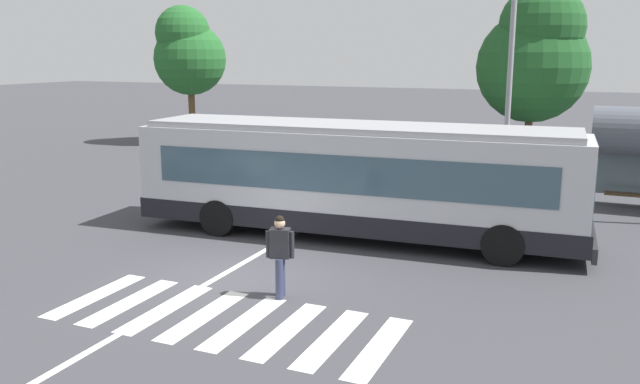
{
  "coord_description": "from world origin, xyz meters",
  "views": [
    {
      "loc": [
        7.2,
        -12.06,
        4.89
      ],
      "look_at": [
        0.49,
        3.48,
        1.3
      ],
      "focal_mm": 36.89,
      "sensor_mm": 36.0,
      "label": 1
    }
  ],
  "objects_px": {
    "background_tree_left": "(188,52)",
    "parked_car_blue": "(333,151)",
    "pedestrian_crossing_street": "(280,252)",
    "parked_car_red": "(280,147)",
    "parked_car_white": "(529,161)",
    "parked_car_champagne": "(399,153)",
    "parked_car_silver": "(458,158)",
    "city_transit_bus": "(356,179)",
    "background_tree_right": "(535,55)",
    "twin_arm_street_lamp": "(512,47)"
  },
  "relations": [
    {
      "from": "background_tree_left",
      "to": "parked_car_blue",
      "type": "bearing_deg",
      "value": -23.09
    },
    {
      "from": "pedestrian_crossing_street",
      "to": "parked_car_red",
      "type": "distance_m",
      "value": 16.58
    },
    {
      "from": "pedestrian_crossing_street",
      "to": "parked_car_white",
      "type": "xyz_separation_m",
      "value": [
        3.23,
        15.15,
        -0.2
      ]
    },
    {
      "from": "parked_car_red",
      "to": "parked_car_champagne",
      "type": "distance_m",
      "value": 5.48
    },
    {
      "from": "parked_car_red",
      "to": "parked_car_silver",
      "type": "xyz_separation_m",
      "value": [
        8.02,
        -0.08,
        0.0
      ]
    },
    {
      "from": "parked_car_red",
      "to": "parked_car_champagne",
      "type": "bearing_deg",
      "value": 2.81
    },
    {
      "from": "city_transit_bus",
      "to": "pedestrian_crossing_street",
      "type": "xyz_separation_m",
      "value": [
        0.19,
        -4.87,
        -0.62
      ]
    },
    {
      "from": "pedestrian_crossing_street",
      "to": "parked_car_blue",
      "type": "distance_m",
      "value": 15.47
    },
    {
      "from": "parked_car_silver",
      "to": "parked_car_champagne",
      "type": "bearing_deg",
      "value": 172.24
    },
    {
      "from": "parked_car_blue",
      "to": "parked_car_champagne",
      "type": "relative_size",
      "value": 0.98
    },
    {
      "from": "parked_car_silver",
      "to": "parked_car_white",
      "type": "distance_m",
      "value": 2.71
    },
    {
      "from": "parked_car_red",
      "to": "background_tree_left",
      "type": "height_order",
      "value": "background_tree_left"
    },
    {
      "from": "city_transit_bus",
      "to": "pedestrian_crossing_street",
      "type": "height_order",
      "value": "city_transit_bus"
    },
    {
      "from": "pedestrian_crossing_street",
      "to": "parked_car_blue",
      "type": "bearing_deg",
      "value": 108.22
    },
    {
      "from": "city_transit_bus",
      "to": "parked_car_silver",
      "type": "xyz_separation_m",
      "value": [
        0.74,
        9.85,
        -0.82
      ]
    },
    {
      "from": "parked_car_silver",
      "to": "background_tree_right",
      "type": "distance_m",
      "value": 7.99
    },
    {
      "from": "parked_car_blue",
      "to": "parked_car_champagne",
      "type": "bearing_deg",
      "value": 7.52
    },
    {
      "from": "parked_car_silver",
      "to": "background_tree_left",
      "type": "bearing_deg",
      "value": 164.46
    },
    {
      "from": "parked_car_blue",
      "to": "parked_car_silver",
      "type": "relative_size",
      "value": 1.0
    },
    {
      "from": "pedestrian_crossing_street",
      "to": "parked_car_silver",
      "type": "bearing_deg",
      "value": 87.87
    },
    {
      "from": "parked_car_white",
      "to": "background_tree_left",
      "type": "height_order",
      "value": "background_tree_left"
    },
    {
      "from": "parked_car_blue",
      "to": "parked_car_white",
      "type": "relative_size",
      "value": 0.99
    },
    {
      "from": "parked_car_silver",
      "to": "twin_arm_street_lamp",
      "type": "relative_size",
      "value": 0.56
    },
    {
      "from": "pedestrian_crossing_street",
      "to": "parked_car_white",
      "type": "height_order",
      "value": "pedestrian_crossing_street"
    },
    {
      "from": "city_transit_bus",
      "to": "parked_car_silver",
      "type": "bearing_deg",
      "value": 85.72
    },
    {
      "from": "parked_car_white",
      "to": "background_tree_left",
      "type": "xyz_separation_m",
      "value": [
        -18.36,
        3.94,
        4.19
      ]
    },
    {
      "from": "background_tree_right",
      "to": "city_transit_bus",
      "type": "bearing_deg",
      "value": -99.61
    },
    {
      "from": "parked_car_red",
      "to": "twin_arm_street_lamp",
      "type": "height_order",
      "value": "twin_arm_street_lamp"
    },
    {
      "from": "background_tree_right",
      "to": "twin_arm_street_lamp",
      "type": "bearing_deg",
      "value": -90.64
    },
    {
      "from": "parked_car_blue",
      "to": "background_tree_left",
      "type": "xyz_separation_m",
      "value": [
        -10.29,
        4.39,
        4.19
      ]
    },
    {
      "from": "parked_car_red",
      "to": "twin_arm_street_lamp",
      "type": "bearing_deg",
      "value": -6.63
    },
    {
      "from": "parked_car_blue",
      "to": "background_tree_left",
      "type": "height_order",
      "value": "background_tree_left"
    },
    {
      "from": "parked_car_red",
      "to": "parked_car_champagne",
      "type": "xyz_separation_m",
      "value": [
        5.47,
        0.27,
        0.0
      ]
    },
    {
      "from": "parked_car_blue",
      "to": "background_tree_right",
      "type": "height_order",
      "value": "background_tree_right"
    },
    {
      "from": "parked_car_champagne",
      "to": "background_tree_right",
      "type": "relative_size",
      "value": 0.58
    },
    {
      "from": "parked_car_red",
      "to": "parked_car_blue",
      "type": "distance_m",
      "value": 2.63
    },
    {
      "from": "parked_car_red",
      "to": "parked_car_white",
      "type": "bearing_deg",
      "value": 1.85
    },
    {
      "from": "parked_car_blue",
      "to": "background_tree_right",
      "type": "bearing_deg",
      "value": 41.72
    },
    {
      "from": "parked_car_champagne",
      "to": "parked_car_white",
      "type": "height_order",
      "value": "same"
    },
    {
      "from": "parked_car_blue",
      "to": "parked_car_white",
      "type": "bearing_deg",
      "value": 3.21
    },
    {
      "from": "pedestrian_crossing_street",
      "to": "parked_car_blue",
      "type": "xyz_separation_m",
      "value": [
        -4.84,
        14.7,
        -0.2
      ]
    },
    {
      "from": "parked_car_champagne",
      "to": "twin_arm_street_lamp",
      "type": "height_order",
      "value": "twin_arm_street_lamp"
    },
    {
      "from": "pedestrian_crossing_street",
      "to": "parked_car_red",
      "type": "bearing_deg",
      "value": 116.78
    },
    {
      "from": "pedestrian_crossing_street",
      "to": "parked_car_blue",
      "type": "height_order",
      "value": "pedestrian_crossing_street"
    },
    {
      "from": "city_transit_bus",
      "to": "parked_car_blue",
      "type": "height_order",
      "value": "city_transit_bus"
    },
    {
      "from": "parked_car_champagne",
      "to": "twin_arm_street_lamp",
      "type": "distance_m",
      "value": 6.41
    },
    {
      "from": "parked_car_red",
      "to": "parked_car_silver",
      "type": "height_order",
      "value": "same"
    },
    {
      "from": "pedestrian_crossing_street",
      "to": "parked_car_champagne",
      "type": "height_order",
      "value": "pedestrian_crossing_street"
    },
    {
      "from": "background_tree_left",
      "to": "background_tree_right",
      "type": "distance_m",
      "value": 17.87
    },
    {
      "from": "background_tree_left",
      "to": "parked_car_champagne",
      "type": "bearing_deg",
      "value": -17.0
    }
  ]
}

